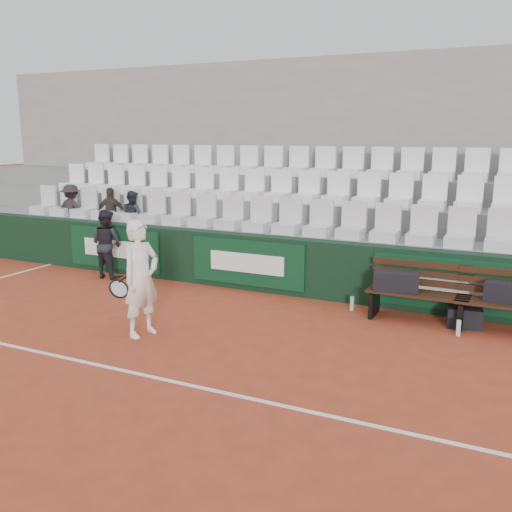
# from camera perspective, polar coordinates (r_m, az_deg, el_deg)

# --- Properties ---
(ground) EXTENTS (80.00, 80.00, 0.00)m
(ground) POSITION_cam_1_polar(r_m,az_deg,el_deg) (7.17, -13.50, -11.02)
(ground) COLOR #AA4126
(ground) RESTS_ON ground
(court_baseline) EXTENTS (18.00, 0.06, 0.01)m
(court_baseline) POSITION_cam_1_polar(r_m,az_deg,el_deg) (7.17, -13.50, -10.99)
(court_baseline) COLOR white
(court_baseline) RESTS_ON ground
(back_barrier) EXTENTS (18.00, 0.34, 1.00)m
(back_barrier) POSITION_cam_1_polar(r_m,az_deg,el_deg) (10.22, 0.86, -0.74)
(back_barrier) COLOR black
(back_barrier) RESTS_ON ground
(grandstand_tier_front) EXTENTS (18.00, 0.95, 1.00)m
(grandstand_tier_front) POSITION_cam_1_polar(r_m,az_deg,el_deg) (10.82, 1.95, -0.04)
(grandstand_tier_front) COLOR gray
(grandstand_tier_front) RESTS_ON ground
(grandstand_tier_mid) EXTENTS (18.00, 0.95, 1.45)m
(grandstand_tier_mid) POSITION_cam_1_polar(r_m,az_deg,el_deg) (11.63, 3.85, 1.93)
(grandstand_tier_mid) COLOR gray
(grandstand_tier_mid) RESTS_ON ground
(grandstand_tier_back) EXTENTS (18.00, 0.95, 1.90)m
(grandstand_tier_back) POSITION_cam_1_polar(r_m,az_deg,el_deg) (12.47, 5.50, 3.64)
(grandstand_tier_back) COLOR gray
(grandstand_tier_back) RESTS_ON ground
(grandstand_rear_wall) EXTENTS (18.00, 0.30, 4.40)m
(grandstand_rear_wall) POSITION_cam_1_polar(r_m,az_deg,el_deg) (12.94, 6.59, 9.48)
(grandstand_rear_wall) COLOR gray
(grandstand_rear_wall) RESTS_ON ground
(seat_row_front) EXTENTS (11.90, 0.44, 0.63)m
(seat_row_front) POSITION_cam_1_polar(r_m,az_deg,el_deg) (10.52, 1.59, 4.12)
(seat_row_front) COLOR silver
(seat_row_front) RESTS_ON grandstand_tier_front
(seat_row_mid) EXTENTS (11.90, 0.44, 0.63)m
(seat_row_mid) POSITION_cam_1_polar(r_m,az_deg,el_deg) (11.33, 3.59, 6.97)
(seat_row_mid) COLOR white
(seat_row_mid) RESTS_ON grandstand_tier_mid
(seat_row_back) EXTENTS (11.90, 0.44, 0.63)m
(seat_row_back) POSITION_cam_1_polar(r_m,az_deg,el_deg) (12.19, 5.33, 9.42)
(seat_row_back) COLOR white
(seat_row_back) RESTS_ON grandstand_tier_back
(bench_left) EXTENTS (1.50, 0.56, 0.45)m
(bench_left) POSITION_cam_1_polar(r_m,az_deg,el_deg) (8.96, 15.80, -4.90)
(bench_left) COLOR #361E10
(bench_left) RESTS_ON ground
(bench_right) EXTENTS (1.50, 0.56, 0.45)m
(bench_right) POSITION_cam_1_polar(r_m,az_deg,el_deg) (8.83, 24.05, -5.76)
(bench_right) COLOR #361D10
(bench_right) RESTS_ON ground
(sports_bag_left) EXTENTS (0.71, 0.41, 0.28)m
(sports_bag_left) POSITION_cam_1_polar(r_m,az_deg,el_deg) (8.88, 13.82, -2.48)
(sports_bag_left) COLOR black
(sports_bag_left) RESTS_ON bench_left
(sports_bag_right) EXTENTS (0.65, 0.38, 0.28)m
(sports_bag_right) POSITION_cam_1_polar(r_m,az_deg,el_deg) (8.78, 23.92, -3.37)
(sports_bag_right) COLOR black
(sports_bag_right) RESTS_ON bench_right
(sports_bag_ground) EXTENTS (0.53, 0.37, 0.30)m
(sports_bag_ground) POSITION_cam_1_polar(r_m,az_deg,el_deg) (8.92, 20.12, -5.79)
(sports_bag_ground) COLOR black
(sports_bag_ground) RESTS_ON ground
(water_bottle_near) EXTENTS (0.06, 0.06, 0.23)m
(water_bottle_near) POSITION_cam_1_polar(r_m,az_deg,el_deg) (9.30, 9.58, -4.69)
(water_bottle_near) COLOR silver
(water_bottle_near) RESTS_ON ground
(water_bottle_far) EXTENTS (0.06, 0.06, 0.23)m
(water_bottle_far) POSITION_cam_1_polar(r_m,az_deg,el_deg) (8.53, 19.58, -6.80)
(water_bottle_far) COLOR silver
(water_bottle_far) RESTS_ON ground
(tennis_player) EXTENTS (0.75, 0.67, 1.64)m
(tennis_player) POSITION_cam_1_polar(r_m,az_deg,el_deg) (8.05, -11.43, -2.21)
(tennis_player) COLOR white
(tennis_player) RESTS_ON ground
(ball_kid) EXTENTS (0.69, 0.56, 1.35)m
(ball_kid) POSITION_cam_1_polar(r_m,az_deg,el_deg) (11.51, -14.72, 1.18)
(ball_kid) COLOR black
(ball_kid) RESTS_ON ground
(spectator_a) EXTENTS (0.77, 0.48, 1.14)m
(spectator_a) POSITION_cam_1_polar(r_m,az_deg,el_deg) (13.29, -18.07, 6.31)
(spectator_a) COLOR black
(spectator_a) RESTS_ON grandstand_tier_front
(spectator_b) EXTENTS (0.71, 0.46, 1.12)m
(spectator_b) POSITION_cam_1_polar(r_m,az_deg,el_deg) (12.55, -14.37, 6.17)
(spectator_b) COLOR #37312C
(spectator_b) RESTS_ON grandstand_tier_front
(spectator_c) EXTENTS (0.64, 0.58, 1.07)m
(spectator_c) POSITION_cam_1_polar(r_m,az_deg,el_deg) (12.19, -12.30, 6.00)
(spectator_c) COLOR #212831
(spectator_c) RESTS_ON grandstand_tier_front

